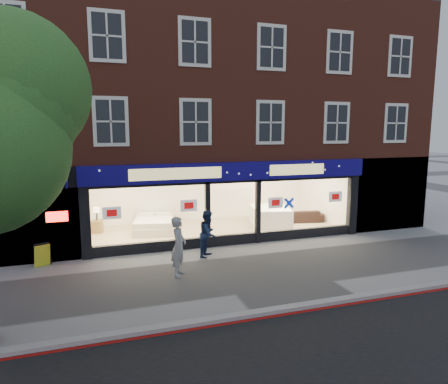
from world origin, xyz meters
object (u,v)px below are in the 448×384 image
pedestrian_grey (179,246)px  pedestrian_blue (208,233)px  sofa (302,216)px  mattress_stack (270,216)px  a_board (43,255)px  display_bed (154,224)px

pedestrian_grey → pedestrian_blue: pedestrian_grey is taller
pedestrian_grey → pedestrian_blue: size_ratio=1.11×
sofa → pedestrian_blue: 6.67m
sofa → pedestrian_grey: bearing=45.7°
mattress_stack → a_board: (-9.57, -2.68, -0.13)m
a_board → sofa: bearing=-8.7°
pedestrian_blue → mattress_stack: bearing=-13.6°
mattress_stack → pedestrian_grey: bearing=-137.6°
mattress_stack → sofa: mattress_stack is taller
display_bed → mattress_stack: (5.37, -0.42, 0.08)m
mattress_stack → sofa: 1.70m
a_board → pedestrian_blue: 5.62m
sofa → pedestrian_blue: pedestrian_blue is taller
mattress_stack → pedestrian_grey: (-5.41, -4.95, 0.43)m
mattress_stack → sofa: bearing=0.7°
sofa → pedestrian_grey: pedestrian_grey is taller
mattress_stack → pedestrian_blue: size_ratio=1.41×
pedestrian_blue → a_board: bearing=118.9°
a_board → pedestrian_grey: 4.76m
display_bed → pedestrian_grey: 5.39m
pedestrian_grey → pedestrian_blue: (1.40, 1.55, -0.10)m
a_board → pedestrian_blue: (5.55, -0.71, 0.46)m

